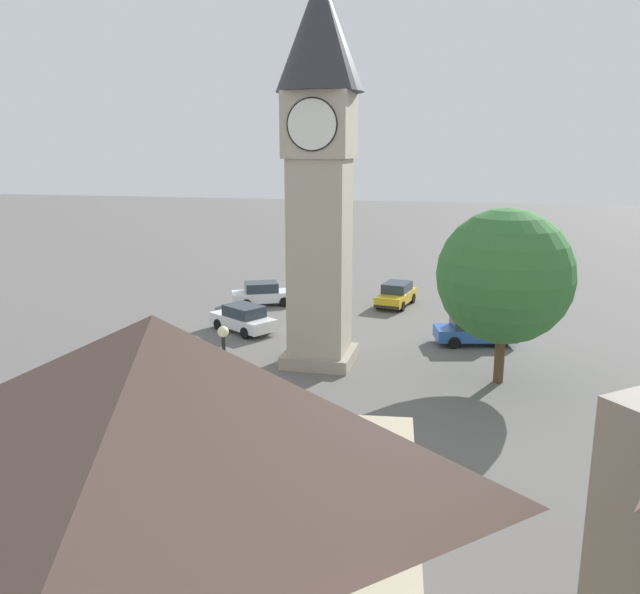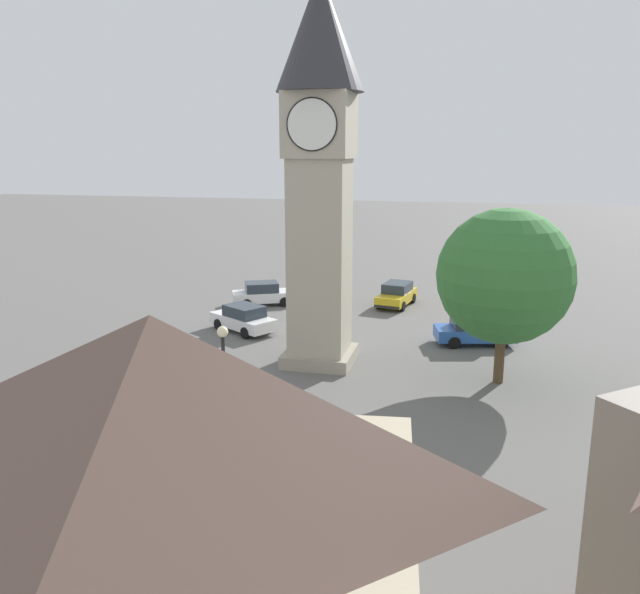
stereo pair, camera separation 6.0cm
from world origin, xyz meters
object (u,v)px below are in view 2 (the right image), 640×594
Objects in this scene: lamp_post at (224,370)px; car_blue_kerb at (474,330)px; building_shop_left at (164,549)px; car_white_side at (397,294)px; car_silver_kerb at (264,294)px; pedestrian at (131,366)px; car_red_corner at (243,318)px; tree at (505,276)px; clock_tower at (320,144)px.

car_blue_kerb is at bearing 62.42° from lamp_post.
building_shop_left is 10.73m from lamp_post.
car_blue_kerb and car_white_side have the same top height.
car_silver_kerb is 8.79m from car_white_side.
car_blue_kerb is 14.76m from car_silver_kerb.
lamp_post is at bearing -38.62° from pedestrian.
car_silver_kerb is 0.51× the size of building_shop_left.
pedestrian is at bearing -117.75° from car_white_side.
lamp_post reaches higher than car_red_corner.
tree is 0.88× the size of building_shop_left.
car_red_corner is 0.50× the size of building_shop_left.
lamp_post is (-3.17, 10.21, -0.85)m from building_shop_left.
clock_tower reaches higher than lamp_post.
pedestrian is at bearing 121.95° from building_shop_left.
car_blue_kerb is 6.94m from tree.
pedestrian is 18.27m from building_shop_left.
lamp_post is at bearing 107.24° from building_shop_left.
tree is at bearing -65.02° from car_white_side.
car_silver_kerb is 32.44m from building_shop_left.
car_blue_kerb is at bearing 2.71° from car_red_corner.
building_shop_left is (2.49, -20.56, -6.36)m from clock_tower.
tree reaches higher than car_white_side.
car_blue_kerb is 17.21m from lamp_post.
car_blue_kerb is at bearing 33.42° from clock_tower.
lamp_post is at bearing -74.65° from car_silver_kerb.
clock_tower reaches higher than car_red_corner.
car_blue_kerb is 25.96m from building_shop_left.
car_white_side is (-5.01, 7.56, 0.00)m from car_blue_kerb.
car_white_side is 22.98m from lamp_post.
car_white_side is at bearing 82.76° from lamp_post.
car_blue_kerb is 1.00× the size of car_red_corner.
car_red_corner is 1.01× the size of car_white_side.
clock_tower reaches higher than building_shop_left.
building_shop_left reaches higher than car_blue_kerb.
car_red_corner is 0.57× the size of tree.
car_white_side is 0.57× the size of tree.
tree is at bearing -19.78° from car_red_corner.
building_shop_left is (-4.72, -25.33, 3.19)m from car_blue_kerb.
tree is at bearing 16.19° from pedestrian.
clock_tower is 3.98× the size of car_silver_kerb.
building_shop_left is at bearing -100.57° from car_blue_kerb.
car_silver_kerb and car_red_corner have the same top height.
pedestrian is at bearing -99.52° from car_red_corner.
tree reaches higher than car_silver_kerb.
car_white_side is at bearing 62.25° from pedestrian.
lamp_post reaches higher than car_silver_kerb.
clock_tower is 2.02× the size of building_shop_left.
tree is 20.62m from building_shop_left.
building_shop_left is at bearing -74.02° from car_silver_kerb.
clock_tower is 15.75m from car_white_side.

